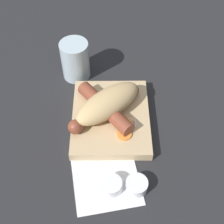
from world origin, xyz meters
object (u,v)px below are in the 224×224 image
at_px(sausage, 106,108).
at_px(condiment_cup_near, 112,186).
at_px(drink_glass, 76,60).
at_px(bread_roll, 109,103).
at_px(condiment_cup_far, 138,186).
at_px(food_tray, 112,118).

bearing_deg(sausage, condiment_cup_near, -176.20).
bearing_deg(drink_glass, condiment_cup_near, -164.79).
bearing_deg(bread_roll, condiment_cup_far, -162.72).
xyz_separation_m(sausage, condiment_cup_near, (-0.19, -0.01, -0.03)).
height_order(sausage, drink_glass, drink_glass).
height_order(sausage, condiment_cup_far, sausage).
bearing_deg(bread_roll, drink_glass, 30.27).
bearing_deg(condiment_cup_far, sausage, 19.68).
relative_size(bread_roll, condiment_cup_far, 3.96).
xyz_separation_m(food_tray, drink_glass, (0.16, 0.09, 0.04)).
height_order(sausage, condiment_cup_near, sausage).
relative_size(food_tray, condiment_cup_far, 4.84).
distance_m(sausage, condiment_cup_far, 0.20).
bearing_deg(food_tray, drink_glass, 30.06).
bearing_deg(drink_glass, condiment_cup_far, -156.69).
bearing_deg(drink_glass, bread_roll, -149.73).
xyz_separation_m(food_tray, bread_roll, (0.01, 0.01, 0.04)).
height_order(food_tray, sausage, sausage).
xyz_separation_m(bread_roll, sausage, (-0.00, 0.01, -0.01)).
distance_m(condiment_cup_near, condiment_cup_far, 0.05).
bearing_deg(sausage, food_tray, -118.56).
bearing_deg(sausage, bread_roll, -57.72).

